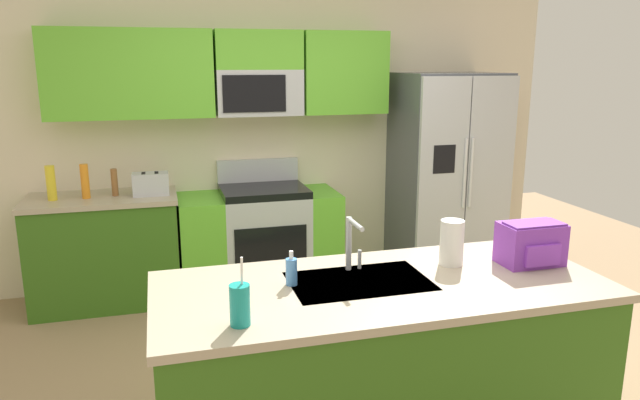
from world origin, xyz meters
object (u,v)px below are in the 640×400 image
at_px(soap_dispenser, 291,271).
at_px(bottle_orange, 85,181).
at_px(range_oven, 260,239).
at_px(drink_cup_teal, 240,305).
at_px(backpack, 531,243).
at_px(sink_faucet, 352,240).
at_px(bottle_yellow, 51,183).
at_px(paper_towel_roll, 452,243).
at_px(toaster, 151,184).
at_px(pepper_mill, 115,182).
at_px(refrigerator, 446,176).

bearing_deg(soap_dispenser, bottle_orange, 117.19).
distance_m(range_oven, drink_cup_teal, 2.75).
bearing_deg(backpack, sink_faucet, 171.09).
distance_m(bottle_yellow, paper_towel_roll, 3.13).
height_order(toaster, bottle_yellow, bottle_yellow).
bearing_deg(bottle_yellow, backpack, -40.39).
xyz_separation_m(toaster, paper_towel_roll, (1.53, -2.15, 0.03)).
relative_size(range_oven, soap_dispenser, 8.00).
height_order(soap_dispenser, paper_towel_roll, paper_towel_roll).
distance_m(pepper_mill, backpack, 3.20).
bearing_deg(sink_faucet, refrigerator, 52.18).
bearing_deg(drink_cup_teal, bottle_yellow, 112.69).
bearing_deg(soap_dispenser, toaster, 106.42).
height_order(refrigerator, bottle_orange, refrigerator).
bearing_deg(toaster, sink_faucet, -64.92).
bearing_deg(toaster, refrigerator, -0.43).
relative_size(range_oven, paper_towel_roll, 5.67).
height_order(toaster, drink_cup_teal, drink_cup_teal).
bearing_deg(toaster, range_oven, 3.40).
relative_size(bottle_yellow, backpack, 0.85).
height_order(bottle_orange, paper_towel_roll, bottle_orange).
relative_size(bottle_orange, sink_faucet, 0.96).
relative_size(toaster, bottle_yellow, 1.03).
xyz_separation_m(range_oven, backpack, (1.05, -2.31, 0.57)).
bearing_deg(paper_towel_roll, bottle_yellow, 136.30).
xyz_separation_m(bottle_yellow, sink_faucet, (1.72, -2.12, 0.03)).
relative_size(bottle_yellow, drink_cup_teal, 0.92).
bearing_deg(sink_faucet, soap_dispenser, -163.42).
bearing_deg(sink_faucet, pepper_mill, 120.33).
relative_size(pepper_mill, paper_towel_roll, 0.91).
distance_m(bottle_yellow, sink_faucet, 2.73).
height_order(refrigerator, bottle_yellow, refrigerator).
relative_size(soap_dispenser, paper_towel_roll, 0.71).
bearing_deg(pepper_mill, paper_towel_roll, -50.64).
relative_size(toaster, bottle_orange, 1.03).
xyz_separation_m(bottle_yellow, drink_cup_teal, (1.09, -2.60, -0.05)).
height_order(paper_towel_roll, backpack, paper_towel_roll).
xyz_separation_m(sink_faucet, paper_towel_roll, (0.54, -0.04, -0.05)).
distance_m(range_oven, soap_dispenser, 2.33).
height_order(bottle_orange, soap_dispenser, bottle_orange).
height_order(refrigerator, drink_cup_teal, refrigerator).
distance_m(paper_towel_roll, backpack, 0.42).
height_order(bottle_orange, sink_faucet, sink_faucet).
distance_m(range_oven, refrigerator, 1.79).
relative_size(sink_faucet, paper_towel_roll, 1.17).
distance_m(pepper_mill, paper_towel_roll, 2.85).
bearing_deg(bottle_orange, sink_faucet, -55.15).
relative_size(pepper_mill, soap_dispenser, 1.28).
relative_size(range_oven, backpack, 4.25).
xyz_separation_m(refrigerator, paper_towel_roll, (-1.08, -2.13, 0.09)).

